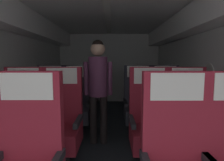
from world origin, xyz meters
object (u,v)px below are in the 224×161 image
object	(u,v)px
seat_b_right_window	(150,124)
seat_c_right_window	(139,105)
seat_b_left_window	(23,124)
seat_c_right_aisle	(166,105)
seat_b_left_aisle	(62,124)
seat_b_right_aisle	(189,124)
seat_c_left_window	(51,105)
seat_c_left_aisle	(78,105)
flight_attendant	(99,81)

from	to	relation	value
seat_b_right_window	seat_c_right_window	distance (m)	0.92
seat_b_left_window	seat_c_right_aisle	world-z (taller)	same
seat_b_left_aisle	seat_b_right_aisle	xyz separation A→B (m)	(1.57, -0.01, 0.00)
seat_b_right_aisle	seat_b_right_window	bearing A→B (deg)	179.69
seat_c_right_aisle	seat_c_right_window	size ratio (longest dim) A/B	1.00
seat_c_left_window	seat_c_left_aisle	distance (m)	0.47
seat_b_left_aisle	flight_attendant	bearing A→B (deg)	50.62
seat_c_left_aisle	seat_c_right_aisle	bearing A→B (deg)	-0.77
seat_b_left_window	flight_attendant	distance (m)	1.14
seat_c_left_window	seat_c_right_window	bearing A→B (deg)	0.26
seat_b_right_window	seat_c_right_aisle	world-z (taller)	same
seat_b_right_window	seat_c_left_aisle	size ratio (longest dim) A/B	1.00
seat_b_left_aisle	seat_c_right_window	xyz separation A→B (m)	(1.09, 0.92, 0.00)
seat_b_left_window	seat_b_right_window	world-z (taller)	same
seat_c_left_window	seat_c_right_aisle	bearing A→B (deg)	-0.19
seat_b_right_aisle	seat_b_right_window	world-z (taller)	same
seat_b_right_aisle	flight_attendant	bearing A→B (deg)	155.65
seat_b_left_aisle	flight_attendant	xyz separation A→B (m)	(0.42, 0.51, 0.47)
seat_c_left_aisle	seat_b_right_window	bearing A→B (deg)	-40.67
seat_c_left_aisle	flight_attendant	xyz separation A→B (m)	(0.41, -0.41, 0.47)
seat_b_left_window	seat_c_left_aisle	world-z (taller)	same
seat_c_right_aisle	flight_attendant	distance (m)	1.30
seat_b_left_window	seat_b_right_aisle	distance (m)	2.04
seat_b_left_window	seat_b_right_aisle	bearing A→B (deg)	0.39
seat_c_left_aisle	seat_c_right_window	xyz separation A→B (m)	(1.08, -0.01, 0.00)
seat_c_left_aisle	seat_c_right_aisle	xyz separation A→B (m)	(1.56, -0.02, 0.00)
seat_c_right_aisle	seat_c_right_window	xyz separation A→B (m)	(-0.48, 0.01, 0.00)
seat_b_left_window	seat_c_left_window	xyz separation A→B (m)	(0.01, 0.93, 0.00)
seat_c_right_aisle	seat_c_right_window	distance (m)	0.48
seat_c_left_aisle	seat_c_right_window	world-z (taller)	same
seat_c_left_aisle	flight_attendant	bearing A→B (deg)	-45.39
seat_c_right_window	flight_attendant	size ratio (longest dim) A/B	0.76
seat_b_right_window	seat_c_left_window	size ratio (longest dim) A/B	1.00
seat_c_left_aisle	seat_c_right_aisle	distance (m)	1.56
seat_b_left_aisle	seat_c_right_aisle	bearing A→B (deg)	29.98
seat_b_left_window	flight_attendant	world-z (taller)	flight_attendant
seat_b_right_aisle	seat_c_left_aisle	distance (m)	1.81
seat_b_left_aisle	seat_c_right_aisle	xyz separation A→B (m)	(1.57, 0.91, 0.00)
seat_b_right_window	seat_c_left_window	xyz separation A→B (m)	(-1.56, 0.92, 0.00)
flight_attendant	seat_b_right_aisle	bearing A→B (deg)	-43.35
seat_b_left_window	seat_b_right_window	bearing A→B (deg)	0.60
seat_b_left_window	seat_b_right_aisle	size ratio (longest dim) A/B	1.00
seat_b_left_window	seat_b_right_window	distance (m)	1.57
seat_c_left_aisle	seat_b_left_window	bearing A→B (deg)	-116.98
seat_b_left_window	seat_c_right_aisle	xyz separation A→B (m)	(2.04, 0.93, 0.00)
seat_b_right_window	seat_b_left_aisle	bearing A→B (deg)	179.79
seat_c_right_window	flight_attendant	bearing A→B (deg)	-148.64
seat_b_left_window	flight_attendant	xyz separation A→B (m)	(0.89, 0.53, 0.47)
seat_b_left_window	seat_c_left_window	size ratio (longest dim) A/B	1.00
seat_c_right_window	seat_c_left_aisle	bearing A→B (deg)	179.61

